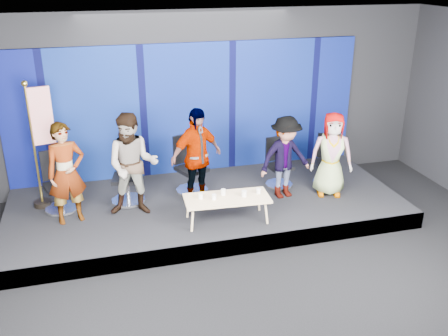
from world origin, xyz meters
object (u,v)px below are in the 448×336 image
at_px(panelist_b, 133,165).
at_px(panelist_e, 331,154).
at_px(mug_a, 201,196).
at_px(mug_b, 214,197).
at_px(flag_stand, 40,142).
at_px(chair_b, 128,183).
at_px(chair_a, 59,191).
at_px(chair_e, 327,168).
at_px(mug_e, 258,191).
at_px(coffee_table, 227,199).
at_px(panelist_d, 285,157).
at_px(mug_c, 223,192).
at_px(panelist_c, 196,157).
at_px(chair_d, 278,170).
at_px(chair_c, 190,174).
at_px(mug_d, 244,194).
at_px(panelist_a, 66,173).

relative_size(panelist_b, panelist_e, 1.14).
xyz_separation_m(panelist_e, mug_a, (-2.54, -0.47, -0.31)).
bearing_deg(mug_b, flag_stand, 151.92).
xyz_separation_m(chair_b, flag_stand, (-1.38, 0.21, 0.83)).
height_order(chair_a, chair_e, chair_a).
xyz_separation_m(panelist_e, flag_stand, (-5.00, 0.86, 0.41)).
bearing_deg(mug_e, coffee_table, -178.91).
distance_m(chair_e, panelist_e, 0.68).
bearing_deg(panelist_d, mug_b, -164.64).
distance_m(chair_a, chair_b, 1.17).
bearing_deg(mug_c, mug_b, -144.48).
height_order(chair_b, mug_b, chair_b).
distance_m(panelist_e, mug_a, 2.60).
distance_m(panelist_c, panelist_d, 1.60).
distance_m(chair_d, panelist_e, 1.09).
height_order(panelist_d, mug_b, panelist_d).
xyz_separation_m(panelist_d, mug_c, (-1.29, -0.53, -0.28)).
relative_size(chair_a, mug_a, 11.75).
xyz_separation_m(chair_a, chair_c, (2.32, 0.14, 0.01)).
xyz_separation_m(panelist_c, mug_e, (0.87, -0.79, -0.40)).
distance_m(chair_c, coffee_table, 1.35).
bearing_deg(chair_d, chair_b, 170.19).
height_order(panelist_b, mug_c, panelist_b).
bearing_deg(mug_d, mug_a, 171.41).
height_order(chair_d, mug_e, chair_d).
xyz_separation_m(panelist_d, mug_e, (-0.71, -0.63, -0.29)).
distance_m(chair_b, mug_c, 1.82).
distance_m(panelist_d, mug_a, 1.81).
distance_m(mug_a, mug_c, 0.40).
height_order(mug_b, mug_c, mug_c).
bearing_deg(chair_e, panelist_b, -156.75).
relative_size(chair_b, chair_c, 1.01).
bearing_deg(chair_b, mug_d, -22.42).
distance_m(panelist_c, coffee_table, 0.99).
height_order(panelist_a, coffee_table, panelist_a).
height_order(panelist_b, panelist_e, panelist_b).
height_order(mug_c, flag_stand, flag_stand).
xyz_separation_m(panelist_a, chair_d, (3.83, 0.44, -0.54)).
xyz_separation_m(panelist_b, mug_b, (1.21, -0.71, -0.41)).
relative_size(panelist_a, chair_e, 1.76).
bearing_deg(panelist_e, chair_e, 86.79).
xyz_separation_m(mug_b, mug_c, (0.19, 0.14, 0.00)).
height_order(coffee_table, mug_d, mug_d).
height_order(coffee_table, mug_c, mug_c).
xyz_separation_m(panelist_c, coffee_table, (0.33, -0.81, -0.48)).
height_order(chair_c, mug_d, chair_c).
relative_size(chair_d, flag_stand, 0.42).
xyz_separation_m(chair_c, flag_stand, (-2.54, 0.09, 0.83)).
xyz_separation_m(mug_b, mug_d, (0.50, -0.02, 0.01)).
xyz_separation_m(coffee_table, mug_c, (-0.03, 0.11, 0.08)).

